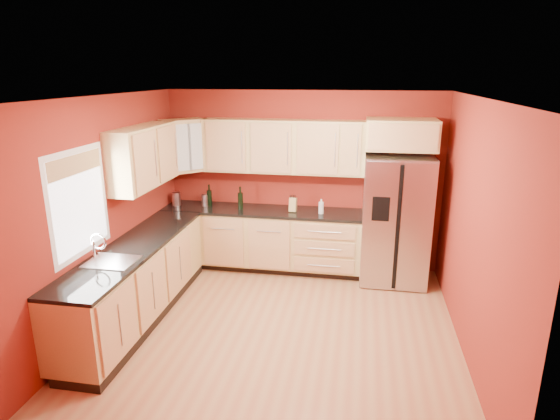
{
  "coord_description": "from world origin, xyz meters",
  "views": [
    {
      "loc": [
        0.85,
        -4.69,
        2.84
      ],
      "look_at": [
        -0.14,
        0.9,
        1.16
      ],
      "focal_mm": 30.0,
      "sensor_mm": 36.0,
      "label": 1
    }
  ],
  "objects_px": {
    "soap_dispenser": "(321,206)",
    "knife_block": "(293,205)",
    "wine_bottle_a": "(209,195)",
    "refrigerator": "(395,220)",
    "canister_left": "(205,200)"
  },
  "relations": [
    {
      "from": "knife_block",
      "to": "refrigerator",
      "type": "bearing_deg",
      "value": 2.84
    },
    {
      "from": "wine_bottle_a",
      "to": "refrigerator",
      "type": "bearing_deg",
      "value": -2.6
    },
    {
      "from": "wine_bottle_a",
      "to": "knife_block",
      "type": "distance_m",
      "value": 1.27
    },
    {
      "from": "wine_bottle_a",
      "to": "knife_block",
      "type": "height_order",
      "value": "wine_bottle_a"
    },
    {
      "from": "wine_bottle_a",
      "to": "soap_dispenser",
      "type": "xyz_separation_m",
      "value": [
        1.68,
        -0.11,
        -0.06
      ]
    },
    {
      "from": "wine_bottle_a",
      "to": "soap_dispenser",
      "type": "distance_m",
      "value": 1.68
    },
    {
      "from": "wine_bottle_a",
      "to": "knife_block",
      "type": "xyz_separation_m",
      "value": [
        1.27,
        -0.08,
        -0.06
      ]
    },
    {
      "from": "refrigerator",
      "to": "canister_left",
      "type": "bearing_deg",
      "value": 177.72
    },
    {
      "from": "refrigerator",
      "to": "knife_block",
      "type": "xyz_separation_m",
      "value": [
        -1.43,
        0.05,
        0.13
      ]
    },
    {
      "from": "soap_dispenser",
      "to": "refrigerator",
      "type": "bearing_deg",
      "value": -0.6
    },
    {
      "from": "canister_left",
      "to": "soap_dispenser",
      "type": "xyz_separation_m",
      "value": [
        1.74,
        -0.1,
        0.02
      ]
    },
    {
      "from": "soap_dispenser",
      "to": "knife_block",
      "type": "bearing_deg",
      "value": 174.96
    },
    {
      "from": "refrigerator",
      "to": "soap_dispenser",
      "type": "bearing_deg",
      "value": 179.4
    },
    {
      "from": "wine_bottle_a",
      "to": "soap_dispenser",
      "type": "height_order",
      "value": "wine_bottle_a"
    },
    {
      "from": "refrigerator",
      "to": "canister_left",
      "type": "relative_size",
      "value": 10.47
    }
  ]
}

